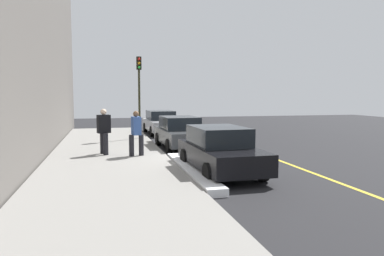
% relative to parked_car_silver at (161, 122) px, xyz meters
% --- Properties ---
extents(ground_plane, '(56.00, 56.00, 0.00)m').
position_rel_parked_car_silver_xyz_m(ground_plane, '(10.68, -0.22, -0.76)').
color(ground_plane, black).
extents(sidewalk, '(28.00, 4.60, 0.15)m').
position_rel_parked_car_silver_xyz_m(sidewalk, '(10.68, -3.52, -0.68)').
color(sidewalk, gray).
rests_on(sidewalk, ground).
extents(lane_stripe_centre, '(28.00, 0.14, 0.01)m').
position_rel_parked_car_silver_xyz_m(lane_stripe_centre, '(10.68, 2.98, -0.76)').
color(lane_stripe_centre, gold).
rests_on(lane_stripe_centre, ground).
extents(snow_bank_curb, '(5.85, 0.56, 0.22)m').
position_rel_parked_car_silver_xyz_m(snow_bank_curb, '(12.55, -0.92, -0.65)').
color(snow_bank_curb, white).
rests_on(snow_bank_curb, ground).
extents(parked_car_silver, '(4.77, 2.00, 1.51)m').
position_rel_parked_car_silver_xyz_m(parked_car_silver, '(0.00, 0.00, 0.00)').
color(parked_car_silver, black).
rests_on(parked_car_silver, ground).
extents(parked_car_charcoal, '(4.35, 2.01, 1.51)m').
position_rel_parked_car_silver_xyz_m(parked_car_charcoal, '(6.81, -0.10, -0.00)').
color(parked_car_charcoal, black).
rests_on(parked_car_charcoal, ground).
extents(parked_car_black, '(4.47, 2.00, 1.51)m').
position_rel_parked_car_silver_xyz_m(parked_car_black, '(12.65, 0.02, -0.00)').
color(parked_car_black, black).
rests_on(parked_car_black, ground).
extents(pedestrian_black_coat, '(0.59, 0.57, 1.84)m').
position_rel_parked_car_silver_xyz_m(pedestrian_black_coat, '(8.79, -3.66, 0.37)').
color(pedestrian_black_coat, black).
rests_on(pedestrian_black_coat, sidewalk).
extents(pedestrian_blue_coat, '(0.52, 0.58, 1.78)m').
position_rel_parked_car_silver_xyz_m(pedestrian_blue_coat, '(9.47, -2.42, 0.34)').
color(pedestrian_blue_coat, black).
rests_on(pedestrian_blue_coat, sidewalk).
extents(traffic_light_pole, '(0.35, 0.26, 4.48)m').
position_rel_parked_car_silver_xyz_m(traffic_light_pole, '(3.59, -1.73, 2.41)').
color(traffic_light_pole, '#2D2D19').
rests_on(traffic_light_pole, sidewalk).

